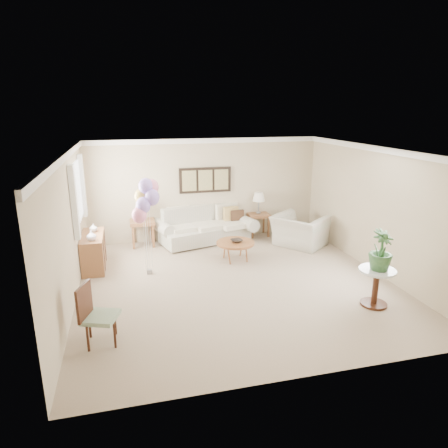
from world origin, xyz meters
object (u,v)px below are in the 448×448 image
Objects in this scene: coffee_table at (235,243)px; balloon_cluster at (146,198)px; sofa at (205,228)px; armchair at (299,231)px; accent_chair at (95,313)px.

balloon_cluster is at bearing -171.39° from coffee_table.
sofa is at bearing 105.10° from coffee_table.
accent_chair is (-4.68, -3.30, 0.10)m from armchair.
accent_chair is at bearing -136.40° from coffee_table.
sofa is 2.84× the size of accent_chair.
sofa is at bearing 59.68° from accent_chair.
accent_chair is (-2.46, -4.21, 0.13)m from sofa.
coffee_table is at bearing 8.61° from balloon_cluster.
armchair is 0.59× the size of balloon_cluster.
balloon_cluster is (-3.76, -0.87, 1.22)m from armchair.
accent_chair reaches higher than coffee_table.
accent_chair reaches higher than sofa.
coffee_table is at bearing -74.90° from sofa.
coffee_table is 0.72× the size of armchair.
sofa is 3.12× the size of coffee_table.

